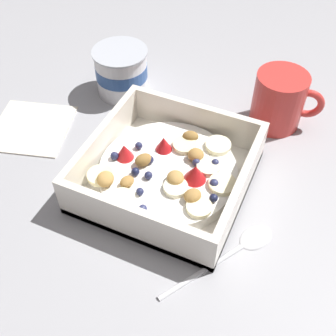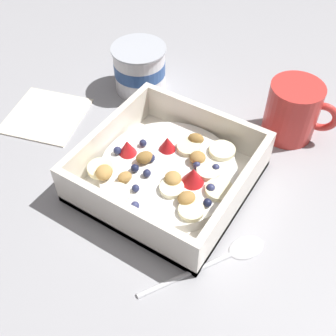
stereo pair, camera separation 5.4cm
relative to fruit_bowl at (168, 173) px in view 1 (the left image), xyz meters
The scene contains 6 objects.
ground_plane 0.03m from the fruit_bowl, 36.94° to the left, with size 2.40×2.40×0.00m, color #9E9EA3.
fruit_bowl is the anchor object (origin of this frame).
spoon 0.14m from the fruit_bowl, 25.79° to the right, with size 0.11×0.16×0.01m.
yogurt_cup 0.23m from the fruit_bowl, 134.67° to the left, with size 0.09×0.09×0.08m.
coffee_mug 0.22m from the fruit_bowl, 60.88° to the left, with size 0.11×0.08×0.09m.
folded_napkin 0.25m from the fruit_bowl, behind, with size 0.12×0.12×0.01m, color silver.
Camera 1 is at (0.14, -0.37, 0.46)m, focal length 44.93 mm.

